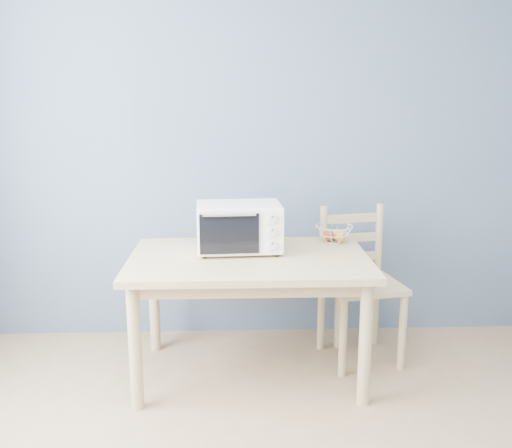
{
  "coord_description": "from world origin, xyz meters",
  "views": [
    {
      "loc": [
        -0.14,
        -1.63,
        1.68
      ],
      "look_at": [
        -0.02,
        1.65,
        0.93
      ],
      "focal_mm": 40.0,
      "sensor_mm": 36.0,
      "label": 1
    }
  ],
  "objects_px": {
    "dining_table": "(249,273)",
    "fruit_basket": "(334,234)",
    "dining_chair": "(359,285)",
    "toaster_oven": "(236,227)"
  },
  "relations": [
    {
      "from": "dining_table",
      "to": "dining_chair",
      "type": "height_order",
      "value": "dining_chair"
    },
    {
      "from": "dining_table",
      "to": "fruit_basket",
      "type": "height_order",
      "value": "fruit_basket"
    },
    {
      "from": "dining_table",
      "to": "dining_chair",
      "type": "distance_m",
      "value": 0.76
    },
    {
      "from": "dining_table",
      "to": "fruit_basket",
      "type": "bearing_deg",
      "value": 29.1
    },
    {
      "from": "toaster_oven",
      "to": "fruit_basket",
      "type": "bearing_deg",
      "value": 14.29
    },
    {
      "from": "fruit_basket",
      "to": "dining_chair",
      "type": "xyz_separation_m",
      "value": [
        0.16,
        -0.08,
        -0.32
      ]
    },
    {
      "from": "dining_table",
      "to": "dining_chair",
      "type": "relative_size",
      "value": 1.43
    },
    {
      "from": "dining_chair",
      "to": "toaster_oven",
      "type": "bearing_deg",
      "value": 177.98
    },
    {
      "from": "dining_table",
      "to": "fruit_basket",
      "type": "distance_m",
      "value": 0.65
    },
    {
      "from": "dining_table",
      "to": "dining_chair",
      "type": "bearing_deg",
      "value": 18.02
    }
  ]
}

